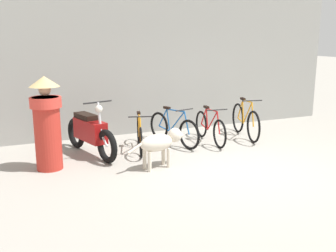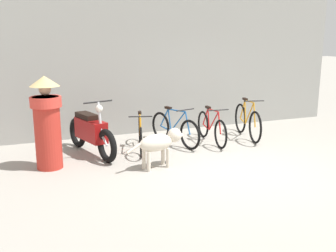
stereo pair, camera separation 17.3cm
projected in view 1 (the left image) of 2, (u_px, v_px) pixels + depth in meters
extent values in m
plane|color=#9E998E|center=(240.00, 169.00, 6.97)|extent=(60.00, 60.00, 0.00)
cube|color=gray|center=(168.00, 63.00, 9.56)|extent=(9.15, 0.20, 3.29)
torus|color=black|center=(141.00, 143.00, 7.54)|extent=(0.20, 0.59, 0.60)
torus|color=black|center=(138.00, 130.00, 8.57)|extent=(0.20, 0.59, 0.60)
cylinder|color=orange|center=(140.00, 128.00, 7.90)|extent=(0.17, 0.51, 0.50)
cylinder|color=orange|center=(139.00, 125.00, 8.19)|extent=(0.06, 0.14, 0.46)
cylinder|color=orange|center=(139.00, 116.00, 7.90)|extent=(0.20, 0.59, 0.06)
cylinder|color=orange|center=(139.00, 133.00, 8.38)|extent=(0.14, 0.39, 0.07)
cylinder|color=orange|center=(139.00, 122.00, 8.38)|extent=(0.11, 0.31, 0.42)
cylinder|color=orange|center=(140.00, 131.00, 7.57)|extent=(0.08, 0.19, 0.45)
cube|color=black|center=(139.00, 113.00, 8.19)|extent=(0.12, 0.19, 0.05)
cylinder|color=black|center=(140.00, 117.00, 7.59)|extent=(0.45, 0.15, 0.02)
torus|color=black|center=(189.00, 135.00, 8.09)|extent=(0.22, 0.62, 0.63)
torus|color=black|center=(159.00, 126.00, 8.87)|extent=(0.22, 0.62, 0.63)
cylinder|color=#1959A5|center=(177.00, 122.00, 8.35)|extent=(0.16, 0.50, 0.52)
cylinder|color=#1959A5|center=(168.00, 120.00, 8.58)|extent=(0.06, 0.13, 0.48)
cylinder|color=#1959A5|center=(175.00, 110.00, 8.33)|extent=(0.18, 0.58, 0.06)
cylinder|color=#1959A5|center=(164.00, 128.00, 8.73)|extent=(0.13, 0.38, 0.08)
cylinder|color=#1959A5|center=(163.00, 118.00, 8.72)|extent=(0.11, 0.30, 0.44)
cylinder|color=#1959A5|center=(187.00, 123.00, 8.09)|extent=(0.08, 0.18, 0.47)
cube|color=black|center=(167.00, 108.00, 8.55)|extent=(0.12, 0.19, 0.05)
cylinder|color=black|center=(184.00, 110.00, 8.09)|extent=(0.45, 0.15, 0.02)
torus|color=black|center=(220.00, 134.00, 8.18)|extent=(0.10, 0.62, 0.61)
torus|color=black|center=(201.00, 124.00, 9.10)|extent=(0.10, 0.62, 0.61)
cylinder|color=red|center=(212.00, 121.00, 8.49)|extent=(0.07, 0.49, 0.51)
cylinder|color=red|center=(207.00, 119.00, 8.76)|extent=(0.04, 0.13, 0.47)
cylinder|color=red|center=(212.00, 110.00, 8.49)|extent=(0.08, 0.57, 0.06)
cylinder|color=red|center=(204.00, 127.00, 8.93)|extent=(0.06, 0.38, 0.07)
cylinder|color=red|center=(204.00, 116.00, 8.93)|extent=(0.05, 0.30, 0.43)
cylinder|color=red|center=(218.00, 123.00, 8.20)|extent=(0.04, 0.18, 0.45)
cube|color=black|center=(206.00, 107.00, 8.75)|extent=(0.09, 0.19, 0.05)
cylinder|color=black|center=(217.00, 110.00, 8.21)|extent=(0.46, 0.06, 0.02)
torus|color=black|center=(253.00, 127.00, 8.60)|extent=(0.20, 0.71, 0.71)
torus|color=black|center=(238.00, 118.00, 9.54)|extent=(0.20, 0.71, 0.71)
cylinder|color=orange|center=(247.00, 113.00, 8.91)|extent=(0.13, 0.48, 0.59)
cylinder|color=orange|center=(243.00, 112.00, 9.18)|extent=(0.05, 0.13, 0.54)
cylinder|color=orange|center=(247.00, 101.00, 8.90)|extent=(0.15, 0.56, 0.06)
cylinder|color=orange|center=(241.00, 120.00, 9.37)|extent=(0.11, 0.37, 0.08)
cylinder|color=orange|center=(240.00, 109.00, 9.35)|extent=(0.09, 0.29, 0.49)
cylinder|color=orange|center=(253.00, 115.00, 8.61)|extent=(0.07, 0.18, 0.52)
cube|color=black|center=(243.00, 99.00, 9.16)|extent=(0.11, 0.19, 0.05)
cylinder|color=black|center=(252.00, 101.00, 8.61)|extent=(0.45, 0.12, 0.02)
torus|color=black|center=(107.00, 146.00, 7.23)|extent=(0.28, 0.64, 0.64)
torus|color=black|center=(76.00, 133.00, 8.22)|extent=(0.28, 0.64, 0.64)
cube|color=maroon|center=(90.00, 130.00, 7.68)|extent=(0.52, 0.96, 0.41)
cube|color=black|center=(86.00, 116.00, 7.75)|extent=(0.39, 0.63, 0.10)
cylinder|color=silver|center=(100.00, 118.00, 7.31)|extent=(0.09, 0.15, 0.61)
cylinder|color=silver|center=(104.00, 140.00, 7.28)|extent=(0.10, 0.22, 0.21)
cylinder|color=black|center=(98.00, 102.00, 7.27)|extent=(0.57, 0.18, 0.03)
sphere|color=silver|center=(99.00, 109.00, 7.28)|extent=(0.17, 0.17, 0.14)
ellipsoid|color=beige|center=(157.00, 143.00, 6.91)|extent=(0.70, 0.44, 0.31)
cylinder|color=beige|center=(163.00, 156.00, 7.15)|extent=(0.08, 0.08, 0.35)
cylinder|color=beige|center=(169.00, 158.00, 7.02)|extent=(0.08, 0.08, 0.35)
cylinder|color=beige|center=(145.00, 159.00, 6.93)|extent=(0.08, 0.08, 0.35)
cylinder|color=beige|center=(150.00, 162.00, 6.79)|extent=(0.08, 0.08, 0.35)
sphere|color=beige|center=(175.00, 135.00, 7.11)|extent=(0.31, 0.31, 0.26)
ellipsoid|color=beige|center=(180.00, 135.00, 7.18)|extent=(0.16, 0.13, 0.10)
cylinder|color=beige|center=(135.00, 149.00, 6.67)|extent=(0.29, 0.11, 0.17)
cylinder|color=#B72D23|center=(48.00, 134.00, 6.83)|extent=(0.63, 0.63, 1.29)
cylinder|color=#D63C32|center=(46.00, 102.00, 6.71)|extent=(0.74, 0.74, 0.18)
sphere|color=tan|center=(45.00, 90.00, 6.66)|extent=(0.28, 0.28, 0.20)
cone|color=tan|center=(44.00, 81.00, 6.63)|extent=(0.71, 0.71, 0.18)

